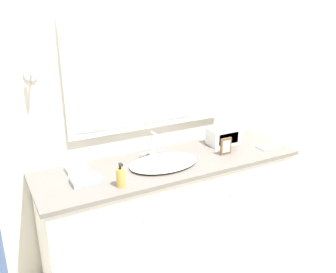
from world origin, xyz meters
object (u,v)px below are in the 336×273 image
Objects in this scene: appliance_box at (223,136)px; picture_frame at (226,146)px; soap_bottle at (121,177)px; sink_basin at (163,162)px.

appliance_box reaches higher than picture_frame.
appliance_box is 0.23m from picture_frame.
sink_basin is at bearing 23.20° from soap_bottle.
sink_basin reaches higher than appliance_box.
sink_basin is 0.43m from soap_bottle.
picture_frame is at bearing 6.94° from soap_bottle.
soap_bottle is at bearing -156.80° from sink_basin.
appliance_box is at bearing 58.68° from picture_frame.
picture_frame is (0.51, -0.06, 0.05)m from sink_basin.
picture_frame is (-0.12, -0.19, -0.00)m from appliance_box.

